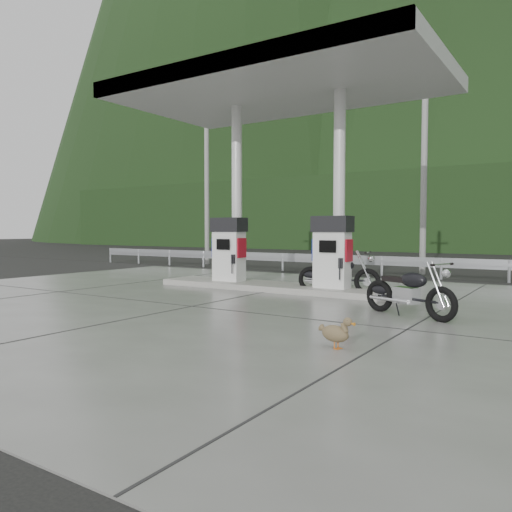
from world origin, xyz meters
The scene contains 16 objects.
ground centered at (0.00, 0.00, 0.00)m, with size 160.00×160.00×0.00m, color black.
forecourt_apron centered at (0.00, 0.00, 0.01)m, with size 18.00×14.00×0.02m, color slate.
pump_island centered at (0.00, 2.50, 0.10)m, with size 7.00×1.40×0.15m, color #9D9A92.
gas_pump_left centered at (-1.60, 2.50, 1.07)m, with size 0.95×0.55×1.80m, color white, non-canonical shape.
gas_pump_right centered at (1.60, 2.50, 1.07)m, with size 0.95×0.55×1.80m, color white, non-canonical shape.
canopy_column_left centered at (-1.60, 2.90, 2.67)m, with size 0.30×0.30×5.00m, color white.
canopy_column_right centered at (1.60, 2.90, 2.67)m, with size 0.30×0.30×5.00m, color white.
canopy_roof centered at (0.00, 2.50, 5.37)m, with size 8.50×5.00×0.40m, color silver.
guardrail centered at (0.00, 8.00, 0.71)m, with size 26.00×0.16×1.42m, color #A9ADB1, non-canonical shape.
road centered at (0.00, 11.50, 0.00)m, with size 60.00×7.00×0.01m, color black.
utility_pole_a centered at (-8.00, 9.50, 4.00)m, with size 0.22×0.22×8.00m, color gray.
utility_pole_b centered at (2.00, 9.50, 4.00)m, with size 0.22×0.22×8.00m, color gray.
tree_band centered at (0.00, 30.00, 3.00)m, with size 80.00×6.00×6.00m, color black.
motorcycle_left centered at (1.69, 2.69, 0.49)m, with size 1.98×0.63×0.94m, color black, non-canonical shape.
motorcycle_right centered at (4.16, 0.27, 0.47)m, with size 1.89×0.60×0.90m, color black, non-canonical shape.
duck centered at (4.04, -2.78, 0.21)m, with size 0.53×0.15×0.38m, color brown, non-canonical shape.
Camera 1 is at (6.80, -8.98, 1.62)m, focal length 35.00 mm.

